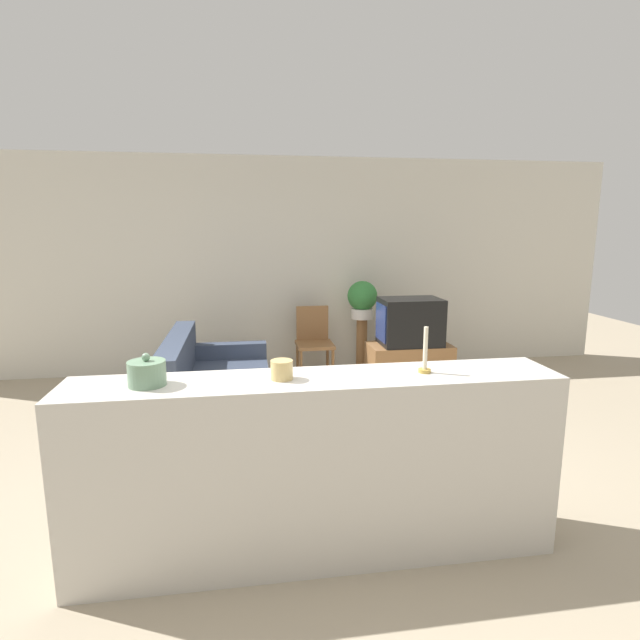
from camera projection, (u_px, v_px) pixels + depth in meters
The scene contains 12 objects.
ground_plane at pixel (308, 512), 3.28m from camera, with size 14.00×14.00×0.00m, color tan.
wall_back at pixel (273, 266), 6.36m from camera, with size 9.00×0.06×2.70m.
couch at pixel (214, 391), 4.82m from camera, with size 0.97×1.69×0.82m.
tv_stand at pixel (409, 366), 5.77m from camera, with size 0.94×0.50×0.51m.
television at pixel (410, 322), 5.67m from camera, with size 0.69×0.48×0.53m.
wooden_chair at pixel (314, 339), 6.09m from camera, with size 0.44×0.44×0.88m.
plant_stand at pixel (362, 346), 6.30m from camera, with size 0.14×0.14×0.71m.
potted_plant at pixel (362, 299), 6.18m from camera, with size 0.37×0.37×0.47m.
foreground_counter at pixel (318, 468), 2.78m from camera, with size 2.67×0.44×1.05m.
decorative_bowl at pixel (147, 373), 2.53m from camera, with size 0.19×0.19×0.17m.
candle_jar at pixel (282, 370), 2.64m from camera, with size 0.12×0.12×0.10m.
candlestick at pixel (425, 358), 2.75m from camera, with size 0.07×0.07×0.26m.
Camera 1 is at (-0.38, -2.96, 1.85)m, focal length 28.00 mm.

